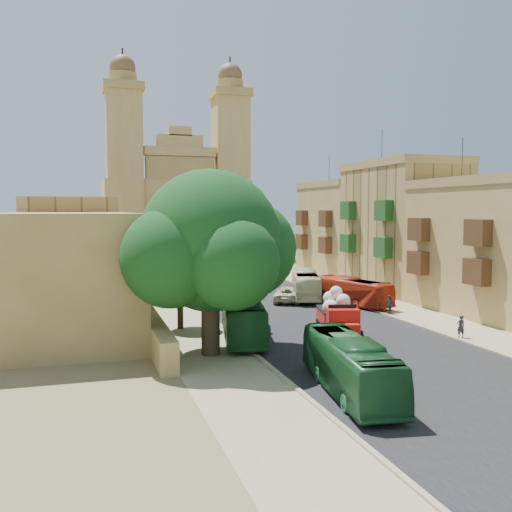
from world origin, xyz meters
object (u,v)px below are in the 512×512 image
car_white_b (244,277)px  car_blue_b (184,262)px  church (175,205)px  bus_red_east (351,291)px  bus_green_north (242,317)px  ficus_tree (212,246)px  street_tree_b (159,268)px  street_tree_a (180,277)px  car_blue_a (254,321)px  street_tree_c (145,257)px  pedestrian_a (461,327)px  car_dkblue (186,276)px  olive_pickup (335,290)px  car_white_a (246,290)px  bus_green_south (350,365)px  car_cream (288,294)px  bus_cream_east (306,285)px  red_truck (338,315)px  pedestrian_c (390,305)px  street_tree_d (136,252)px

car_white_b → car_blue_b: car_blue_b is taller
church → bus_red_east: (6.50, -60.82, -8.26)m
car_white_b → bus_green_north: bearing=73.4°
ficus_tree → street_tree_b: 20.27m
bus_red_east → street_tree_a: bearing=2.6°
car_blue_a → street_tree_c: bearing=98.6°
street_tree_b → street_tree_c: 12.00m
pedestrian_a → bus_green_north: bearing=-9.2°
ficus_tree → car_dkblue: 36.21m
olive_pickup → car_white_b: bearing=105.8°
car_dkblue → street_tree_b: bearing=-84.3°
pedestrian_a → car_white_a: bearing=-60.3°
street_tree_a → ficus_tree: bearing=-85.7°
bus_green_north → street_tree_a: bearing=141.2°
car_white_b → car_blue_b: bearing=-80.9°
street_tree_c → bus_green_south: 41.30m
bus_green_south → car_white_b: 42.78m
street_tree_a → car_white_a: size_ratio=1.29×
car_white_b → bus_green_south: bearing=80.3°
street_tree_b → car_cream: size_ratio=0.94×
car_dkblue → car_white_b: car_dkblue is taller
church → street_tree_b: church is taller
olive_pickup → bus_cream_east: 2.90m
olive_pickup → red_truck: bearing=-114.0°
car_white_a → car_white_b: bearing=62.6°
bus_green_south → pedestrian_c: bearing=63.1°
street_tree_d → pedestrian_c: bearing=-63.7°
pedestrian_c → bus_green_north: bearing=-73.9°
pedestrian_c → pedestrian_a: bearing=-2.2°
bus_green_north → car_cream: size_ratio=2.01×
street_tree_d → pedestrian_a: bearing=-68.3°
red_truck → car_white_b: size_ratio=1.93×
red_truck → car_cream: bearing=83.0°
pedestrian_a → ficus_tree: bearing=5.8°
street_tree_a → street_tree_b: street_tree_a is taller
red_truck → bus_green_south: 11.99m
bus_red_east → car_white_b: bearing=-93.5°
bus_red_east → car_blue_b: bearing=-95.3°
bus_red_east → bus_cream_east: size_ratio=0.92×
church → bus_red_east: 61.72m
bus_cream_east → bus_red_east: bearing=136.0°
olive_pickup → car_white_a: size_ratio=1.19×
bus_green_south → car_cream: 26.87m
car_blue_a → car_dkblue: size_ratio=0.89×
street_tree_a → bus_green_south: bearing=-72.9°
church → bus_cream_east: (4.00, -56.06, -8.15)m
bus_red_east → red_truck: bearing=43.4°
street_tree_b → church: bearing=79.6°
car_blue_b → street_tree_b: bearing=-79.4°
car_blue_a → car_dkblue: bearing=87.3°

